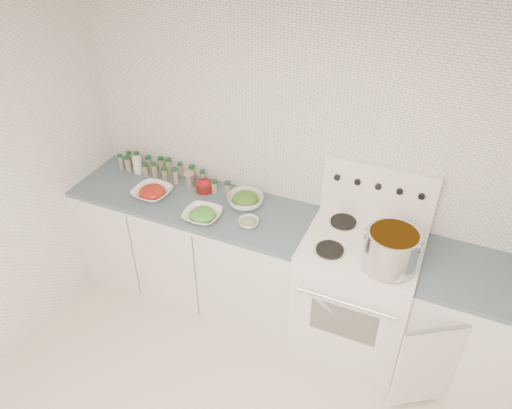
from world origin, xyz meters
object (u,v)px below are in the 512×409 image
Objects in this scene: stove at (356,289)px; bowl_tomato at (152,192)px; stock_pot at (392,248)px; bowl_snowpea at (202,215)px.

bowl_tomato is (-1.59, -0.08, 0.44)m from stove.
stove is 3.95× the size of stock_pot.
stock_pot is at bearing -41.21° from stove.
bowl_snowpea is (0.48, -0.09, -0.00)m from bowl_tomato.
bowl_tomato is at bearing -177.25° from stove.
bowl_tomato reaches higher than bowl_snowpea.
stove is 1.65m from bowl_tomato.
stock_pot is 1.28× the size of bowl_snowpea.
stove is 4.62× the size of bowl_tomato.
stove is at bearing 138.79° from stock_pot.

